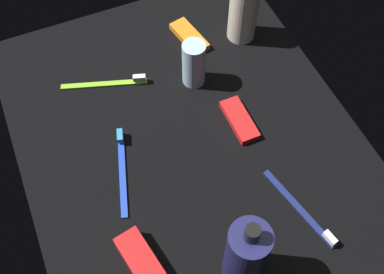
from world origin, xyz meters
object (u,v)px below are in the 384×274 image
object	(u,v)px
lotion_bottle	(246,254)
bodywash_bottle	(244,10)
snack_bar_orange	(189,36)
toothbrush_navy	(303,212)
deodorant_stick	(194,64)
toothbrush_blue	(122,167)
toothbrush_lime	(109,83)
snack_bar_red	(239,120)

from	to	relation	value
lotion_bottle	bodywash_bottle	world-z (taller)	lotion_bottle
snack_bar_orange	lotion_bottle	bearing A→B (deg)	-24.96
lotion_bottle	toothbrush_navy	bearing A→B (deg)	108.07
deodorant_stick	toothbrush_blue	xyz separation A→B (cm)	(14.12, -20.79, -4.66)
lotion_bottle	toothbrush_lime	distance (cm)	47.33
snack_bar_red	lotion_bottle	bearing A→B (deg)	-25.59
toothbrush_lime	snack_bar_orange	distance (cm)	21.21
toothbrush_lime	snack_bar_orange	world-z (taller)	toothbrush_lime
toothbrush_blue	bodywash_bottle	bearing A→B (deg)	121.52
bodywash_bottle	snack_bar_red	xyz separation A→B (cm)	(21.23, -10.84, -6.62)
toothbrush_lime	snack_bar_red	distance (cm)	28.45
bodywash_bottle	toothbrush_blue	world-z (taller)	bodywash_bottle
bodywash_bottle	toothbrush_lime	xyz separation A→B (cm)	(1.87, -31.70, -6.77)
lotion_bottle	deodorant_stick	world-z (taller)	lotion_bottle
lotion_bottle	snack_bar_red	world-z (taller)	lotion_bottle
lotion_bottle	snack_bar_orange	bearing A→B (deg)	166.27
toothbrush_lime	snack_bar_red	size ratio (longest dim) A/B	1.68
toothbrush_blue	snack_bar_orange	size ratio (longest dim) A/B	1.69
deodorant_stick	toothbrush_lime	size ratio (longest dim) A/B	0.60
toothbrush_blue	toothbrush_lime	xyz separation A→B (cm)	(-20.04, 4.03, 0.00)
toothbrush_lime	lotion_bottle	bearing A→B (deg)	9.86
toothbrush_blue	snack_bar_red	distance (cm)	24.89
toothbrush_navy	toothbrush_lime	world-z (taller)	same
lotion_bottle	toothbrush_blue	bearing A→B (deg)	-155.18
toothbrush_navy	snack_bar_orange	bearing A→B (deg)	-177.50
lotion_bottle	toothbrush_navy	xyz separation A→B (cm)	(-4.76, 14.57, -7.44)
bodywash_bottle	toothbrush_blue	size ratio (longest dim) A/B	0.93
toothbrush_navy	snack_bar_red	world-z (taller)	toothbrush_navy
toothbrush_blue	snack_bar_red	xyz separation A→B (cm)	(-0.68, 24.88, 0.14)
bodywash_bottle	toothbrush_navy	size ratio (longest dim) A/B	0.91
toothbrush_navy	toothbrush_blue	bearing A→B (deg)	-128.63
lotion_bottle	snack_bar_red	size ratio (longest dim) A/B	1.78
bodywash_bottle	toothbrush_lime	size ratio (longest dim) A/B	0.93
deodorant_stick	bodywash_bottle	bearing A→B (deg)	117.55
bodywash_bottle	snack_bar_orange	size ratio (longest dim) A/B	1.57
bodywash_bottle	toothbrush_blue	xyz separation A→B (cm)	(21.91, -35.73, -6.77)
toothbrush_navy	lotion_bottle	bearing A→B (deg)	-71.93
toothbrush_blue	toothbrush_navy	distance (cm)	34.06
toothbrush_lime	bodywash_bottle	bearing A→B (deg)	93.38
toothbrush_navy	toothbrush_lime	bearing A→B (deg)	-151.34
snack_bar_orange	snack_bar_red	bearing A→B (deg)	-10.51
deodorant_stick	lotion_bottle	bearing A→B (deg)	-12.31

